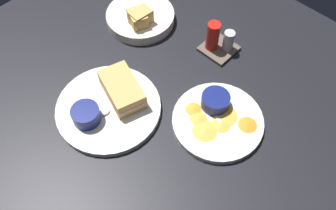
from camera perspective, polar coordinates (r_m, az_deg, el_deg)
name	(u,v)px	position (r cm, az deg, el deg)	size (l,w,h in cm)	color
ground_plane	(150,87)	(97.44, -2.89, 2.80)	(110.00, 110.00, 3.00)	black
plate_sandwich_main	(109,108)	(92.00, -9.35, -0.53)	(26.32, 26.32, 1.60)	silver
sandwich_half_near	(122,89)	(90.88, -7.26, 2.47)	(14.79, 11.34, 4.80)	tan
ramekin_dark_sauce	(86,114)	(88.65, -12.83, -1.46)	(6.88, 6.88, 3.87)	navy
spoon_by_dark_ramekin	(109,110)	(90.31, -9.36, -0.81)	(5.07, 9.70, 0.80)	silver
plate_chips_companion	(218,121)	(89.65, 7.83, -2.55)	(22.44, 22.44, 1.60)	silver
ramekin_light_gravy	(215,100)	(89.65, 7.49, 0.71)	(7.04, 7.04, 3.45)	navy
spoon_by_gravy_ramekin	(210,103)	(90.85, 6.69, 0.28)	(9.46, 5.79, 0.80)	silver
plantain_chip_scatter	(216,121)	(88.39, 7.64, -2.47)	(17.75, 15.53, 0.60)	gold
bread_basket_rear	(140,17)	(110.30, -4.40, 13.62)	(20.20, 20.20, 7.24)	silver
condiment_caddy	(218,41)	(102.25, 7.92, 9.93)	(9.00, 9.00, 9.50)	brown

